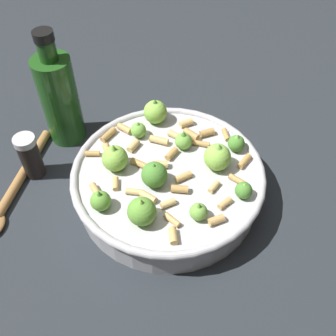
% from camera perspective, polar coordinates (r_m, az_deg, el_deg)
% --- Properties ---
extents(ground_plane, '(2.40, 2.40, 0.00)m').
position_cam_1_polar(ground_plane, '(0.68, 0.00, -3.69)').
color(ground_plane, '#23282D').
extents(cooking_pan, '(0.32, 0.32, 0.11)m').
position_cam_1_polar(cooking_pan, '(0.65, -0.04, -1.63)').
color(cooking_pan, '#B7B7BC').
rests_on(cooking_pan, ground).
extents(pepper_shaker, '(0.04, 0.04, 0.09)m').
position_cam_1_polar(pepper_shaker, '(0.71, -19.37, 1.62)').
color(pepper_shaker, black).
rests_on(pepper_shaker, ground).
extents(olive_oil_bottle, '(0.07, 0.07, 0.22)m').
position_cam_1_polar(olive_oil_bottle, '(0.74, -15.47, 9.78)').
color(olive_oil_bottle, '#1E4C19').
rests_on(olive_oil_bottle, ground).
extents(wooden_spoon, '(0.22, 0.15, 0.02)m').
position_cam_1_polar(wooden_spoon, '(0.73, -21.28, -2.57)').
color(wooden_spoon, '#9E703D').
rests_on(wooden_spoon, ground).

